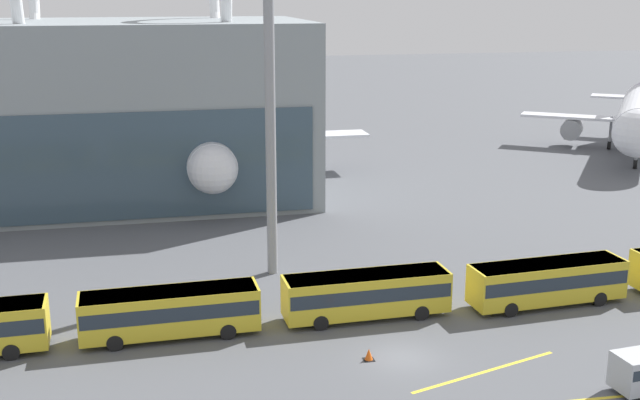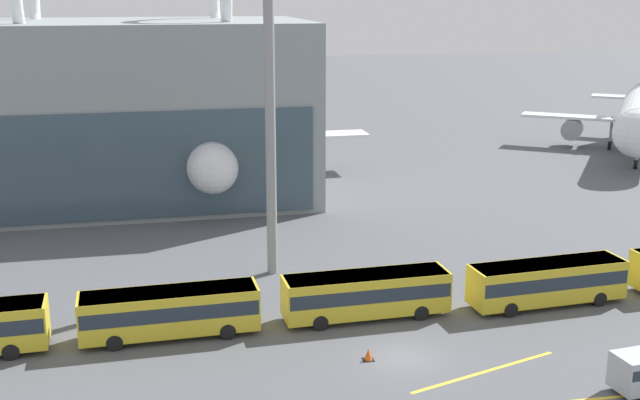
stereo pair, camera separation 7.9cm
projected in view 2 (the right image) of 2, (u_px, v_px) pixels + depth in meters
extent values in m
plane|color=#515459|center=(403.00, 357.00, 47.38)|extent=(440.00, 440.00, 0.00)
cylinder|color=silver|center=(199.00, 136.00, 89.93)|extent=(4.78, 35.17, 4.67)
sphere|color=silver|center=(213.00, 169.00, 73.33)|extent=(4.58, 4.58, 4.58)
cone|color=silver|center=(190.00, 113.00, 106.53)|extent=(4.46, 7.73, 4.44)
cube|color=silver|center=(198.00, 140.00, 92.16)|extent=(40.13, 3.88, 0.35)
cylinder|color=gray|center=(294.00, 147.00, 94.83)|extent=(2.09, 3.43, 2.08)
cylinder|color=gray|center=(98.00, 155.00, 90.15)|extent=(2.09, 3.43, 2.08)
cube|color=#5B338C|center=(189.00, 82.00, 104.63)|extent=(0.42, 5.03, 7.19)
cube|color=silver|center=(190.00, 111.00, 105.60)|extent=(12.15, 3.24, 0.28)
cylinder|color=gray|center=(209.00, 182.00, 79.44)|extent=(0.36, 0.36, 4.14)
cylinder|color=black|center=(209.00, 202.00, 79.97)|extent=(0.45, 1.10, 1.10)
cylinder|color=gray|center=(225.00, 153.00, 93.23)|extent=(0.36, 0.36, 4.14)
cylinder|color=black|center=(225.00, 171.00, 93.76)|extent=(0.45, 1.10, 1.10)
cylinder|color=gray|center=(172.00, 156.00, 91.97)|extent=(0.36, 0.36, 4.14)
cylinder|color=black|center=(173.00, 173.00, 92.49)|extent=(0.45, 1.10, 1.10)
sphere|color=silver|center=(638.00, 133.00, 91.82)|extent=(5.62, 5.62, 5.62)
cylinder|color=gray|center=(572.00, 129.00, 110.57)|extent=(4.45, 4.70, 2.76)
cylinder|color=gray|center=(637.00, 148.00, 96.81)|extent=(0.36, 0.36, 4.02)
cylinder|color=black|center=(636.00, 164.00, 97.32)|extent=(1.00, 1.16, 1.10)
cylinder|color=gray|center=(611.00, 131.00, 108.66)|extent=(0.36, 0.36, 4.02)
cylinder|color=black|center=(610.00, 145.00, 109.17)|extent=(1.00, 1.16, 1.10)
cylinder|color=black|center=(16.00, 335.00, 49.30)|extent=(1.01, 0.33, 1.00)
cylinder|color=black|center=(11.00, 352.00, 46.98)|extent=(1.01, 0.33, 1.00)
cube|color=gold|center=(170.00, 311.00, 49.81)|extent=(11.08, 2.98, 2.67)
cube|color=#232D38|center=(170.00, 307.00, 49.75)|extent=(10.86, 3.00, 0.93)
cube|color=silver|center=(169.00, 292.00, 49.49)|extent=(10.75, 2.89, 0.12)
cylinder|color=black|center=(223.00, 316.00, 52.07)|extent=(1.01, 0.33, 1.00)
cylinder|color=black|center=(228.00, 332.00, 49.75)|extent=(1.01, 0.33, 1.00)
cylinder|color=black|center=(115.00, 327.00, 50.49)|extent=(1.01, 0.33, 1.00)
cylinder|color=black|center=(115.00, 343.00, 48.17)|extent=(1.01, 0.33, 1.00)
cube|color=gold|center=(366.00, 293.00, 52.71)|extent=(11.08, 2.97, 2.67)
cube|color=#232D38|center=(366.00, 290.00, 52.64)|extent=(10.86, 2.99, 0.93)
cube|color=silver|center=(366.00, 275.00, 52.39)|extent=(10.75, 2.88, 0.12)
cylinder|color=black|center=(408.00, 299.00, 54.97)|extent=(1.01, 0.33, 1.00)
cylinder|color=black|center=(421.00, 313.00, 52.65)|extent=(1.01, 0.33, 1.00)
cylinder|color=black|center=(311.00, 308.00, 53.39)|extent=(1.01, 0.33, 1.00)
cylinder|color=black|center=(320.00, 323.00, 51.07)|extent=(1.01, 0.33, 1.00)
cube|color=gold|center=(547.00, 281.00, 54.92)|extent=(11.17, 3.39, 2.67)
cube|color=#232D38|center=(547.00, 278.00, 54.85)|extent=(10.95, 3.41, 0.93)
cube|color=silver|center=(548.00, 264.00, 54.59)|extent=(10.83, 3.29, 0.12)
cylinder|color=black|center=(579.00, 287.00, 57.29)|extent=(1.02, 0.37, 1.00)
cylinder|color=black|center=(599.00, 299.00, 54.99)|extent=(1.02, 0.37, 1.00)
cylinder|color=black|center=(493.00, 296.00, 55.46)|extent=(1.02, 0.37, 1.00)
cylinder|color=black|center=(510.00, 310.00, 53.16)|extent=(1.02, 0.37, 1.00)
cylinder|color=black|center=(625.00, 380.00, 43.92)|extent=(0.72, 0.29, 0.70)
cylinder|color=gray|center=(270.00, 99.00, 58.25)|extent=(0.78, 0.78, 26.68)
cube|color=yellow|center=(579.00, 400.00, 42.42)|extent=(10.59, 0.67, 0.01)
cube|color=yellow|center=(485.00, 372.00, 45.60)|extent=(9.88, 3.27, 0.01)
cube|color=black|center=(368.00, 360.00, 47.07)|extent=(0.65, 0.65, 0.02)
cone|color=#EA5914|center=(368.00, 354.00, 46.98)|extent=(0.48, 0.48, 0.69)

